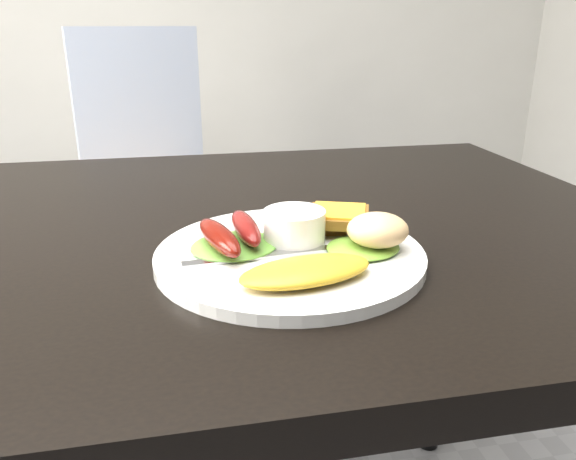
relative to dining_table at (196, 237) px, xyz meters
name	(u,v)px	position (x,y,z in m)	size (l,w,h in m)	color
dining_table	(196,237)	(0.00, 0.00, 0.00)	(1.20, 0.80, 0.04)	black
dining_chair	(143,193)	(-0.14, 1.19, -0.28)	(0.45, 0.45, 0.05)	tan
person	(119,147)	(-0.13, 0.45, 0.03)	(0.55, 0.37, 1.52)	navy
plate	(290,256)	(0.10, -0.15, 0.03)	(0.29, 0.29, 0.01)	white
lettuce_left	(235,246)	(0.04, -0.13, 0.04)	(0.10, 0.09, 0.01)	#56882A
lettuce_right	(363,247)	(0.17, -0.16, 0.04)	(0.08, 0.07, 0.01)	#4E8A2D
omelette	(306,271)	(0.10, -0.22, 0.04)	(0.13, 0.06, 0.02)	gold
sausage_a	(219,237)	(0.02, -0.14, 0.05)	(0.03, 0.10, 0.03)	#5A1A10
sausage_b	(246,228)	(0.05, -0.12, 0.05)	(0.02, 0.10, 0.02)	maroon
ramekin	(294,228)	(0.11, -0.13, 0.05)	(0.07, 0.07, 0.04)	white
toast_a	(308,221)	(0.13, -0.07, 0.04)	(0.08, 0.08, 0.01)	olive
toast_b	(339,217)	(0.16, -0.10, 0.05)	(0.07, 0.07, 0.01)	olive
potato_salad	(378,230)	(0.19, -0.16, 0.06)	(0.07, 0.06, 0.04)	#F3E5A2
fork	(259,257)	(0.06, -0.16, 0.03)	(0.16, 0.01, 0.00)	#ADAFB7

